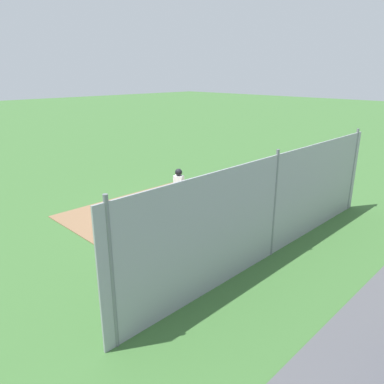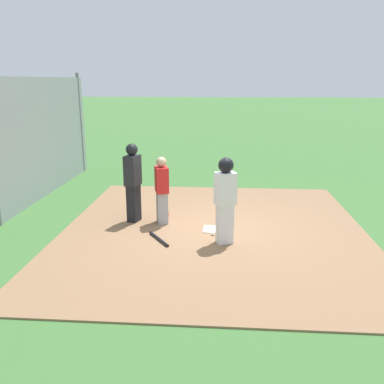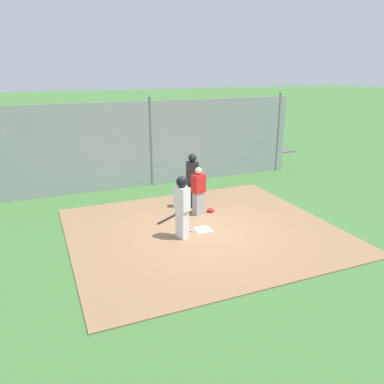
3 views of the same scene
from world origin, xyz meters
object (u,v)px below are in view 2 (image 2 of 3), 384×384
at_px(baseball_bat, 159,239).
at_px(baseball, 213,234).
at_px(umpire, 133,181).
at_px(home_plate, 214,229).
at_px(runner, 225,195).
at_px(catcher, 162,190).
at_px(catcher_mask, 165,214).

bearing_deg(baseball_bat, baseball, -104.91).
relative_size(umpire, baseball_bat, 2.12).
height_order(home_plate, runner, runner).
distance_m(home_plate, umpire, 2.08).
distance_m(runner, baseball_bat, 1.61).
xyz_separation_m(umpire, runner, (1.15, 2.04, 0.05)).
height_order(home_plate, catcher, catcher).
bearing_deg(umpire, catcher, 9.11).
xyz_separation_m(home_plate, baseball, (0.33, -0.01, 0.03)).
relative_size(home_plate, baseball, 5.95).
height_order(home_plate, baseball, baseball).
xyz_separation_m(catcher, catcher_mask, (-0.43, -0.01, -0.71)).
relative_size(baseball_bat, catcher_mask, 3.47).
bearing_deg(umpire, baseball_bat, -41.34).
distance_m(home_plate, baseball_bat, 1.28).
bearing_deg(baseball_bat, home_plate, -91.00).
bearing_deg(catcher_mask, baseball_bat, 3.51).
bearing_deg(umpire, home_plate, 1.93).
bearing_deg(home_plate, catcher_mask, -124.38).
distance_m(umpire, baseball, 2.16).
xyz_separation_m(catcher_mask, baseball, (1.13, 1.16, -0.02)).
height_order(umpire, baseball, umpire).
height_order(home_plate, umpire, umpire).
xyz_separation_m(catcher, umpire, (-0.08, -0.65, 0.17)).
height_order(catcher, umpire, umpire).
distance_m(umpire, runner, 2.34).
xyz_separation_m(runner, catcher_mask, (-1.51, -1.40, -0.92)).
relative_size(catcher, baseball_bat, 1.80).
relative_size(catcher, umpire, 0.85).
bearing_deg(catcher_mask, catcher, 1.63).
bearing_deg(baseball, catcher, -121.28).
height_order(home_plate, baseball_bat, baseball_bat).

